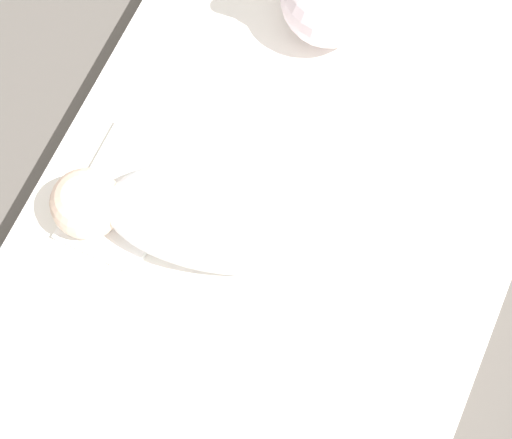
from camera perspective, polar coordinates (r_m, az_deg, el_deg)
ground_plane at (r=1.33m, az=1.15°, el=-2.02°), size 12.00×12.00×0.00m
bed_mattress at (r=1.26m, az=1.21°, el=-1.33°), size 1.57×0.80×0.13m
burp_cloth at (r=1.23m, az=-10.38°, el=1.83°), size 0.23×0.15×0.02m
swaddled_baby at (r=1.13m, az=-2.69°, el=0.44°), size 0.32×0.52×0.16m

